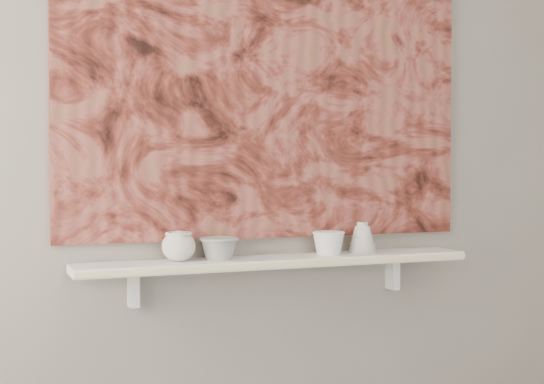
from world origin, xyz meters
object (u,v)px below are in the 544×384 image
bell_vessel (362,237)px  bowl_white (329,243)px  shelf (279,261)px  bowl_grey (219,248)px  painting (270,82)px  cup_cream (179,246)px

bell_vessel → bowl_white: 0.14m
shelf → bowl_grey: size_ratio=10.39×
bowl_grey → bowl_white: (0.41, 0.00, 0.00)m
bell_vessel → bowl_white: bell_vessel is taller
painting → cup_cream: bearing=-167.2°
bowl_white → painting: bearing=157.1°
bowl_grey → bowl_white: size_ratio=1.17×
bowl_grey → cup_cream: cup_cream is taller
bowl_grey → bowl_white: bowl_white is taller
shelf → bowl_grey: bowl_grey is taller
bowl_grey → bowl_white: bearing=0.0°
painting → bowl_grey: painting is taller
shelf → painting: 0.63m
painting → bowl_white: bearing=-22.9°
painting → bell_vessel: size_ratio=13.31×
bowl_grey → painting: bearing=20.4°
cup_cream → bowl_white: 0.54m
cup_cream → bowl_white: bearing=0.0°
cup_cream → bell_vessel: bell_vessel is taller
shelf → painting: (0.00, 0.08, 0.62)m
shelf → painting: painting is taller
painting → shelf: bearing=-90.0°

